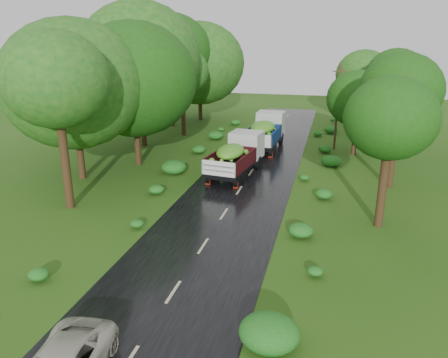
% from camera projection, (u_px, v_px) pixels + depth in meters
% --- Properties ---
extents(ground, '(120.00, 120.00, 0.00)m').
position_uv_depth(ground, '(173.00, 292.00, 16.96)').
color(ground, '#21480F').
rests_on(ground, ground).
extents(road, '(6.50, 80.00, 0.02)m').
position_uv_depth(road, '(209.00, 237.00, 21.55)').
color(road, black).
rests_on(road, ground).
extents(road_lines, '(0.12, 69.60, 0.00)m').
position_uv_depth(road_lines, '(214.00, 228.00, 22.47)').
color(road_lines, '#BFB78C').
rests_on(road_lines, road).
extents(truck_near, '(3.11, 6.70, 2.72)m').
position_uv_depth(truck_near, '(237.00, 154.00, 30.71)').
color(truck_near, black).
rests_on(truck_near, ground).
extents(truck_far, '(2.70, 6.95, 2.88)m').
position_uv_depth(truck_far, '(266.00, 130.00, 37.88)').
color(truck_far, black).
rests_on(truck_far, ground).
extents(utility_pole, '(1.20, 0.53, 7.18)m').
position_uv_depth(utility_pole, '(337.00, 107.00, 36.94)').
color(utility_pole, '#382616').
rests_on(utility_pole, ground).
extents(trees_left, '(7.04, 32.12, 9.74)m').
position_uv_depth(trees_left, '(150.00, 67.00, 37.45)').
color(trees_left, black).
rests_on(trees_left, ground).
extents(trees_right, '(6.58, 31.72, 7.73)m').
position_uv_depth(trees_right, '(378.00, 87.00, 35.08)').
color(trees_right, black).
rests_on(trees_right, ground).
extents(shrubs, '(11.90, 44.00, 0.70)m').
position_uv_depth(shrubs, '(245.00, 176.00, 29.73)').
color(shrubs, '#145617').
rests_on(shrubs, ground).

